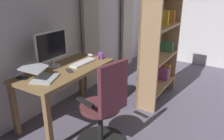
{
  "coord_description": "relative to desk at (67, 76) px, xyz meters",
  "views": [
    {
      "loc": [
        2.56,
        -0.88,
        1.72
      ],
      "look_at": [
        0.4,
        -2.19,
        0.77
      ],
      "focal_mm": 35.83,
      "sensor_mm": 36.0,
      "label": 1
    }
  ],
  "objects": [
    {
      "name": "office_chair",
      "position": [
        0.26,
        0.76,
        -0.15
      ],
      "size": [
        0.56,
        0.56,
        1.04
      ],
      "rotation": [
        0.0,
        0.0,
        2.92
      ],
      "color": "black",
      "rests_on": "ground"
    },
    {
      "name": "cell_phone_by_monitor",
      "position": [
        0.05,
        0.1,
        0.11
      ],
      "size": [
        0.13,
        0.16,
        0.01
      ],
      "primitive_type": "cube",
      "rotation": [
        0.0,
        0.0,
        -0.54
      ],
      "color": "#333338",
      "rests_on": "desk"
    },
    {
      "name": "curtain_left_panel",
      "position": [
        -2.38,
        -0.36,
        0.6
      ],
      "size": [
        0.45,
        0.06,
        2.45
      ],
      "primitive_type": "cube",
      "color": "#B7AD9F",
      "rests_on": "ground"
    },
    {
      "name": "cell_phone_face_up",
      "position": [
        0.51,
        -0.21,
        0.11
      ],
      "size": [
        0.08,
        0.15,
        0.01
      ],
      "primitive_type": "cube",
      "rotation": [
        0.0,
        0.0,
        0.1
      ],
      "color": "black",
      "rests_on": "desk"
    },
    {
      "name": "curtain_right_panel",
      "position": [
        -1.04,
        -0.36,
        0.6
      ],
      "size": [
        0.42,
        0.06,
        2.45
      ],
      "primitive_type": "cube",
      "color": "#B7AD9F",
      "rests_on": "ground"
    },
    {
      "name": "bookshelf",
      "position": [
        -1.18,
        0.78,
        0.3
      ],
      "size": [
        0.95,
        0.3,
        1.86
      ],
      "color": "tan",
      "rests_on": "ground"
    },
    {
      "name": "computer_keyboard",
      "position": [
        -0.27,
        0.06,
        0.11
      ],
      "size": [
        0.43,
        0.13,
        0.02
      ],
      "primitive_type": "cube",
      "color": "white",
      "rests_on": "desk"
    },
    {
      "name": "mug_tea",
      "position": [
        -0.57,
        0.16,
        0.14
      ],
      "size": [
        0.12,
        0.08,
        0.09
      ],
      "color": "purple",
      "rests_on": "desk"
    },
    {
      "name": "computer_monitor",
      "position": [
        0.02,
        -0.2,
        0.37
      ],
      "size": [
        0.52,
        0.18,
        0.47
      ],
      "color": "white",
      "rests_on": "desk"
    },
    {
      "name": "back_room_partition",
      "position": [
        -0.56,
        -0.47,
        0.8
      ],
      "size": [
        5.52,
        0.1,
        2.84
      ],
      "primitive_type": "cube",
      "color": "silver",
      "rests_on": "ground"
    },
    {
      "name": "laptop",
      "position": [
        0.41,
        -0.0,
        0.16
      ],
      "size": [
        0.42,
        0.45,
        0.17
      ],
      "rotation": [
        0.0,
        0.0,
        0.41
      ],
      "color": "#B7BCC1",
      "rests_on": "desk"
    },
    {
      "name": "computer_mouse",
      "position": [
        -0.6,
        -0.06,
        0.12
      ],
      "size": [
        0.06,
        0.1,
        0.04
      ],
      "primitive_type": "ellipsoid",
      "color": "silver",
      "rests_on": "desk"
    },
    {
      "name": "desk",
      "position": [
        0.0,
        0.0,
        0.0
      ],
      "size": [
        1.34,
        0.64,
        0.72
      ],
      "color": "olive",
      "rests_on": "ground"
    }
  ]
}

